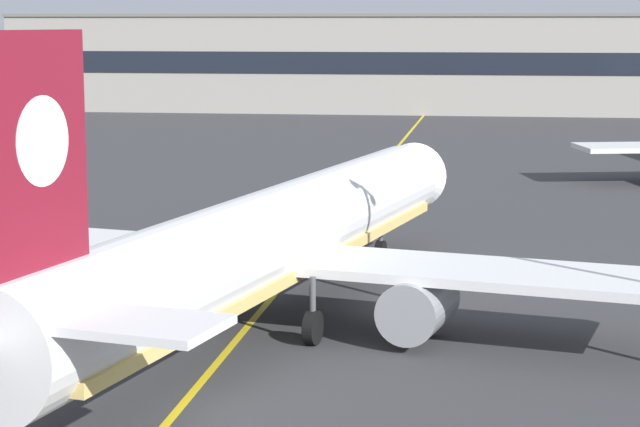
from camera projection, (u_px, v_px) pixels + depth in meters
ground_plane at (190, 407)px, 36.79m from camera, size 400.00×400.00×0.00m
taxiway_centreline at (323, 236)px, 66.11m from camera, size 2.13×179.99×0.01m
airliner_foreground at (267, 242)px, 46.01m from camera, size 32.28×41.12×11.65m
terminal_building at (483, 63)px, 155.09m from camera, size 126.88×12.40×12.94m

